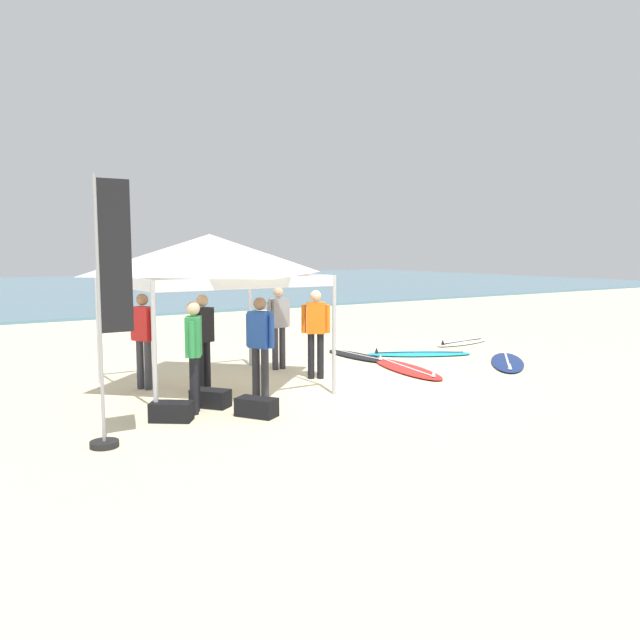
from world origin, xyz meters
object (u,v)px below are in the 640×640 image
(person_orange, at_px, (316,328))
(person_green, at_px, (194,349))
(surfboard_red, at_px, (407,369))
(banner_flag, at_px, (109,323))
(surfboard_cyan, at_px, (419,354))
(surfboard_black, at_px, (357,356))
(surfboard_navy, at_px, (507,362))
(person_grey, at_px, (279,322))
(gear_bag_by_pole, at_px, (210,398))
(surfboard_white, at_px, (462,343))
(gear_bag_on_sand, at_px, (257,407))
(person_black, at_px, (203,336))
(person_red, at_px, (143,334))
(canopy_tent, at_px, (210,255))
(person_blue, at_px, (260,341))
(gear_bag_near_tent, at_px, (171,412))

(person_orange, bearing_deg, person_green, -158.36)
(surfboard_red, bearing_deg, banner_flag, -164.43)
(surfboard_cyan, xyz_separation_m, surfboard_black, (-1.39, 0.56, 0.00))
(surfboard_navy, xyz_separation_m, person_grey, (-4.49, 2.17, 0.95))
(surfboard_red, relative_size, gear_bag_by_pole, 4.35)
(surfboard_white, height_order, person_grey, person_grey)
(surfboard_white, xyz_separation_m, gear_bag_on_sand, (-7.91, -3.53, 0.10))
(surfboard_black, height_order, gear_bag_by_pole, gear_bag_by_pole)
(surfboard_black, xyz_separation_m, gear_bag_by_pole, (-4.71, -2.47, 0.10))
(person_black, bearing_deg, person_grey, 27.57)
(person_red, distance_m, gear_bag_on_sand, 2.99)
(person_black, distance_m, banner_flag, 3.19)
(gear_bag_by_pole, bearing_deg, person_grey, 41.37)
(canopy_tent, xyz_separation_m, gear_bag_by_pole, (-0.58, -1.24, -2.25))
(surfboard_white, distance_m, person_green, 9.11)
(surfboard_cyan, relative_size, person_black, 1.44)
(banner_flag, bearing_deg, canopy_tent, 45.08)
(person_green, xyz_separation_m, banner_flag, (-1.50, -0.97, 0.59))
(surfboard_black, bearing_deg, person_blue, -146.81)
(person_blue, bearing_deg, surfboard_black, 33.19)
(canopy_tent, xyz_separation_m, person_grey, (1.90, 0.94, -1.40))
(surfboard_navy, bearing_deg, gear_bag_on_sand, -172.09)
(surfboard_red, height_order, person_grey, person_grey)
(person_red, height_order, gear_bag_by_pole, person_red)
(surfboard_white, xyz_separation_m, person_red, (-8.72, -0.78, 0.95))
(surfboard_cyan, height_order, surfboard_black, same)
(surfboard_navy, bearing_deg, banner_flag, -172.29)
(canopy_tent, relative_size, person_blue, 1.91)
(surfboard_black, bearing_deg, gear_bag_near_tent, -152.04)
(surfboard_red, relative_size, surfboard_black, 1.26)
(person_black, bearing_deg, canopy_tent, 36.83)
(surfboard_black, relative_size, person_orange, 1.21)
(gear_bag_near_tent, height_order, gear_bag_by_pole, same)
(person_green, bearing_deg, gear_bag_by_pole, 31.81)
(person_orange, relative_size, person_blue, 1.00)
(surfboard_navy, bearing_deg, gear_bag_by_pole, -179.91)
(person_orange, xyz_separation_m, gear_bag_near_tent, (-3.41, -1.41, -0.85))
(surfboard_red, bearing_deg, surfboard_navy, -14.51)
(person_orange, bearing_deg, person_red, 163.85)
(banner_flag, relative_size, gear_bag_near_tent, 5.67)
(gear_bag_by_pole, bearing_deg, person_green, -148.19)
(banner_flag, distance_m, gear_bag_by_pole, 2.62)
(canopy_tent, relative_size, surfboard_black, 1.57)
(surfboard_black, bearing_deg, person_black, -162.19)
(surfboard_red, bearing_deg, surfboard_black, 87.07)
(surfboard_cyan, height_order, banner_flag, banner_flag)
(surfboard_cyan, relative_size, surfboard_black, 1.19)
(person_blue, relative_size, banner_flag, 0.50)
(banner_flag, bearing_deg, person_grey, 37.91)
(person_black, bearing_deg, gear_bag_near_tent, -126.97)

